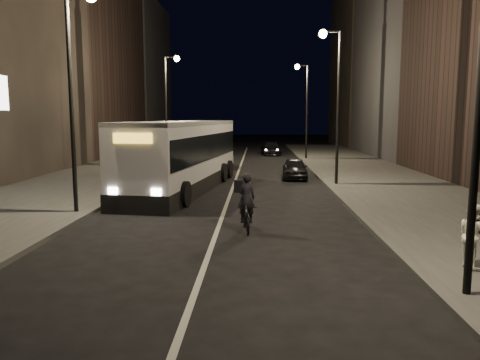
# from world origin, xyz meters

# --- Properties ---
(ground) EXTENTS (180.00, 180.00, 0.00)m
(ground) POSITION_xyz_m (0.00, 0.00, 0.00)
(ground) COLOR black
(ground) RESTS_ON ground
(sidewalk_right) EXTENTS (7.00, 70.00, 0.16)m
(sidewalk_right) POSITION_xyz_m (8.50, 14.00, 0.08)
(sidewalk_right) COLOR #363634
(sidewalk_right) RESTS_ON ground
(sidewalk_left) EXTENTS (7.00, 70.00, 0.16)m
(sidewalk_left) POSITION_xyz_m (-8.50, 14.00, 0.08)
(sidewalk_left) COLOR #363634
(sidewalk_left) RESTS_ON ground
(building_row_right) EXTENTS (8.00, 61.00, 21.00)m
(building_row_right) POSITION_xyz_m (16.00, 27.50, 10.50)
(building_row_right) COLOR black
(building_row_right) RESTS_ON ground
(building_row_left) EXTENTS (8.00, 61.00, 22.00)m
(building_row_left) POSITION_xyz_m (-16.00, 28.50, 11.00)
(building_row_left) COLOR black
(building_row_left) RESTS_ON ground
(streetlight_right_near) EXTENTS (1.20, 0.44, 8.12)m
(streetlight_right_near) POSITION_xyz_m (5.33, -4.00, 5.36)
(streetlight_right_near) COLOR black
(streetlight_right_near) RESTS_ON sidewalk_right
(streetlight_right_mid) EXTENTS (1.20, 0.44, 8.12)m
(streetlight_right_mid) POSITION_xyz_m (5.33, 12.00, 5.36)
(streetlight_right_mid) COLOR black
(streetlight_right_mid) RESTS_ON sidewalk_right
(streetlight_right_far) EXTENTS (1.20, 0.44, 8.12)m
(streetlight_right_far) POSITION_xyz_m (5.33, 28.00, 5.36)
(streetlight_right_far) COLOR black
(streetlight_right_far) RESTS_ON sidewalk_right
(streetlight_left_near) EXTENTS (1.20, 0.44, 8.12)m
(streetlight_left_near) POSITION_xyz_m (-5.33, 4.00, 5.36)
(streetlight_left_near) COLOR black
(streetlight_left_near) RESTS_ON sidewalk_left
(streetlight_left_far) EXTENTS (1.20, 0.44, 8.12)m
(streetlight_left_far) POSITION_xyz_m (-5.33, 22.00, 5.36)
(streetlight_left_far) COLOR black
(streetlight_left_far) RESTS_ON sidewalk_left
(city_bus) EXTENTS (4.47, 13.34, 3.53)m
(city_bus) POSITION_xyz_m (-2.49, 10.60, 1.92)
(city_bus) COLOR silver
(city_bus) RESTS_ON ground
(cyclist_on_bicycle) EXTENTS (0.81, 1.76, 1.96)m
(cyclist_on_bicycle) POSITION_xyz_m (0.96, 1.69, 0.65)
(cyclist_on_bicycle) COLOR black
(cyclist_on_bicycle) RESTS_ON ground
(pedestrian_woman) EXTENTS (0.70, 0.84, 1.55)m
(pedestrian_woman) POSITION_xyz_m (6.46, -2.26, 0.94)
(pedestrian_woman) COLOR white
(pedestrian_woman) RESTS_ON sidewalk_right
(car_near) EXTENTS (1.65, 3.75, 1.26)m
(car_near) POSITION_xyz_m (3.60, 15.25, 0.63)
(car_near) COLOR black
(car_near) RESTS_ON ground
(car_mid) EXTENTS (1.33, 3.75, 1.23)m
(car_mid) POSITION_xyz_m (-1.21, 21.46, 0.62)
(car_mid) COLOR #38383B
(car_mid) RESTS_ON ground
(car_far) EXTENTS (2.09, 4.53, 1.28)m
(car_far) POSITION_xyz_m (2.68, 33.65, 0.64)
(car_far) COLOR black
(car_far) RESTS_ON ground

